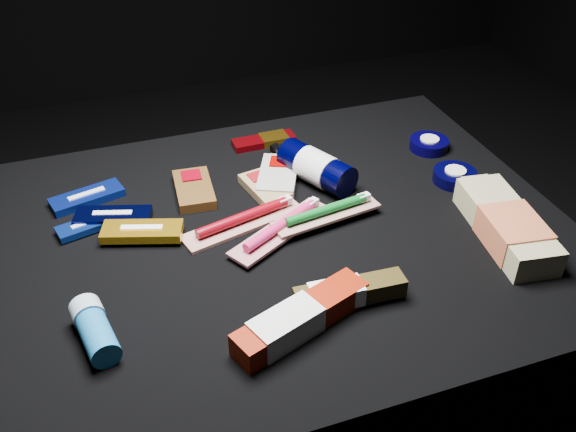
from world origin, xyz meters
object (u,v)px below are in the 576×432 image
object	(u,v)px
bodywash_bottle	(507,226)
deodorant_stick	(95,330)
toothpaste_carton_red	(296,321)
lotion_bottle	(316,167)

from	to	relation	value
bodywash_bottle	deodorant_stick	xyz separation A→B (m)	(-0.67, -0.01, -0.00)
bodywash_bottle	toothpaste_carton_red	distance (m)	0.41
lotion_bottle	deodorant_stick	world-z (taller)	lotion_bottle
bodywash_bottle	toothpaste_carton_red	xyz separation A→B (m)	(-0.40, -0.09, -0.00)
lotion_bottle	toothpaste_carton_red	world-z (taller)	lotion_bottle
deodorant_stick	toothpaste_carton_red	size ratio (longest dim) A/B	0.52
deodorant_stick	toothpaste_carton_red	xyz separation A→B (m)	(0.27, -0.08, -0.00)
deodorant_stick	toothpaste_carton_red	bearing A→B (deg)	-26.21
bodywash_bottle	lotion_bottle	bearing A→B (deg)	139.26
bodywash_bottle	toothpaste_carton_red	bearing A→B (deg)	-160.04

